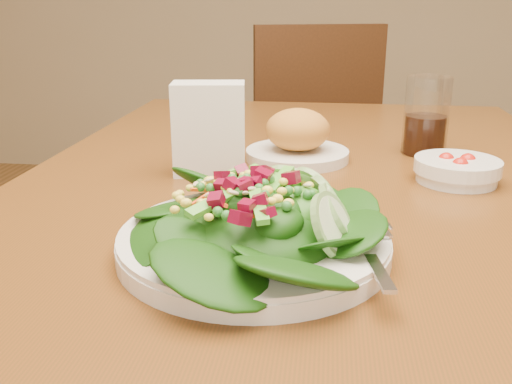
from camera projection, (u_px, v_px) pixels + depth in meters
dining_table at (308, 247)px, 0.87m from camera, size 0.90×1.40×0.75m
chair_far at (306, 155)px, 1.97m from camera, size 0.54×0.55×0.94m
salad_plate at (263, 226)px, 0.61m from camera, size 0.29×0.29×0.08m
bread_plate at (298, 139)px, 0.96m from camera, size 0.17×0.17×0.09m
tomato_bowl at (457, 170)px, 0.85m from camera, size 0.13×0.13×0.04m
drinking_glass at (426, 121)px, 0.99m from camera, size 0.08×0.08×0.14m
napkin_holder at (209, 126)px, 0.87m from camera, size 0.12×0.07×0.14m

